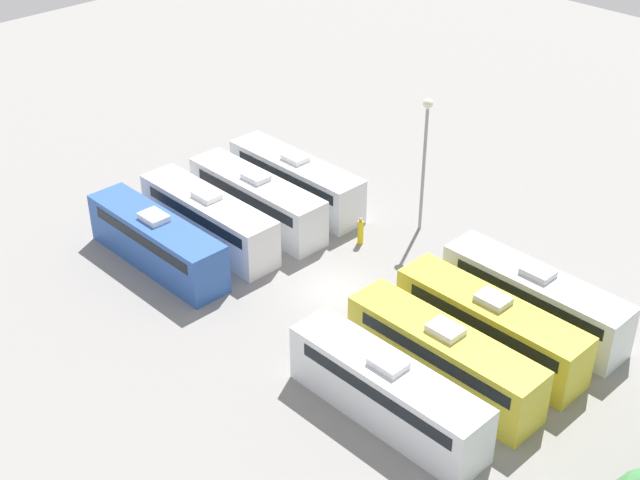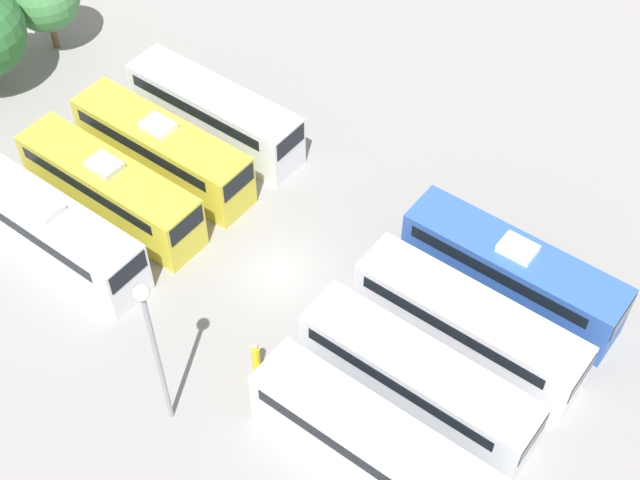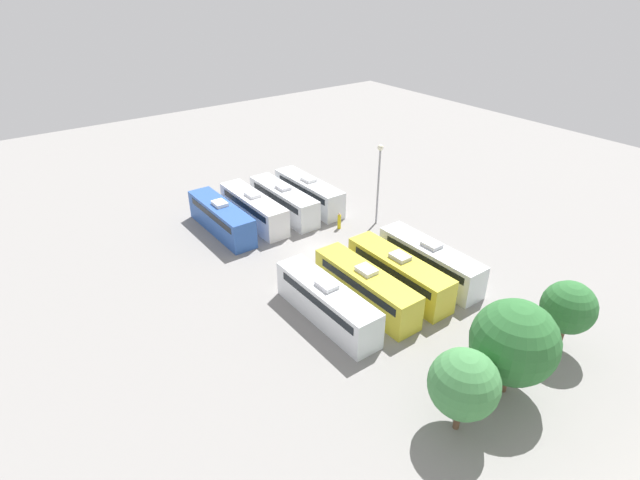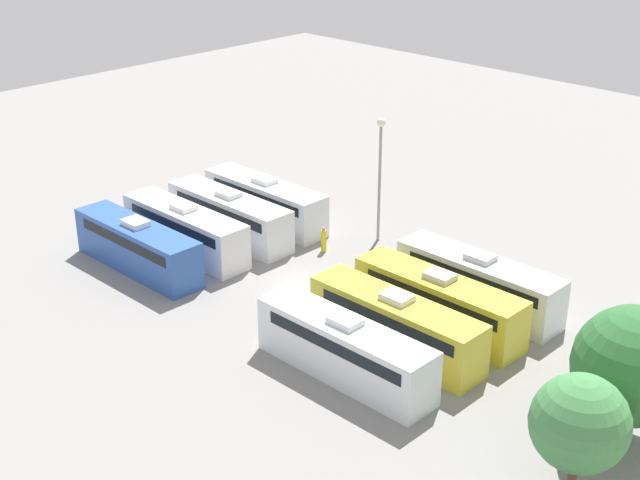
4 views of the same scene
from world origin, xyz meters
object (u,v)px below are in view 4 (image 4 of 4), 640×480
at_px(bus_3, 138,245).
at_px(bus_4, 479,281).
at_px(bus_7, 345,348).
at_px(tree_2, 580,424).
at_px(worker_person, 324,240).
at_px(bus_5, 439,301).
at_px(bus_1, 230,215).
at_px(bus_0, 265,200).
at_px(tree_1, 633,366).
at_px(bus_6, 396,323).
at_px(bus_2, 185,229).
at_px(light_pole, 380,160).

distance_m(bus_3, bus_4, 21.30).
xyz_separation_m(bus_7, tree_2, (0.06, 12.84, 1.87)).
height_order(bus_3, tree_2, tree_2).
bearing_deg(tree_2, worker_person, -112.96).
relative_size(bus_5, tree_2, 1.85).
distance_m(bus_1, bus_3, 7.35).
distance_m(bus_0, tree_2, 32.63).
height_order(bus_0, tree_1, tree_1).
distance_m(bus_6, tree_1, 12.71).
relative_size(bus_0, worker_person, 5.84).
bearing_deg(bus_0, bus_5, 78.69).
xyz_separation_m(bus_2, tree_1, (-0.91, 30.51, 2.36)).
bearing_deg(bus_2, bus_1, 176.14).
bearing_deg(tree_2, bus_1, -103.80).
bearing_deg(tree_2, bus_3, -90.25).
bearing_deg(worker_person, bus_5, 76.12).
bearing_deg(tree_1, tree_2, 2.04).
xyz_separation_m(bus_5, tree_1, (2.59, 12.37, 2.36)).
relative_size(bus_1, bus_7, 1.00).
relative_size(bus_6, tree_2, 1.85).
bearing_deg(bus_2, light_pole, 142.72).
height_order(bus_5, tree_2, tree_2).
distance_m(bus_0, bus_6, 19.42).
bearing_deg(light_pole, bus_7, 35.30).
distance_m(bus_3, bus_7, 17.89).
xyz_separation_m(tree_1, tree_2, (4.78, 0.17, -0.49)).
bearing_deg(bus_6, bus_4, 177.92).
height_order(bus_2, bus_5, same).
relative_size(bus_2, bus_7, 1.00).
distance_m(bus_7, tree_2, 12.97).
bearing_deg(bus_2, bus_5, 100.92).
bearing_deg(bus_2, bus_0, 179.89).
distance_m(bus_0, bus_7, 20.91).
relative_size(bus_0, bus_5, 1.00).
distance_m(bus_1, bus_4, 18.40).
bearing_deg(bus_3, bus_6, 101.45).
relative_size(bus_5, tree_1, 1.54).
relative_size(bus_1, bus_2, 1.00).
xyz_separation_m(bus_2, bus_5, (-3.50, 18.14, 0.00)).
height_order(bus_3, bus_4, same).
distance_m(bus_1, tree_2, 31.40).
distance_m(bus_7, tree_1, 13.72).
bearing_deg(bus_3, bus_1, 177.76).
height_order(bus_7, tree_2, tree_2).
height_order(bus_5, bus_7, same).
bearing_deg(tree_1, bus_0, -101.51).
xyz_separation_m(bus_7, tree_1, (-4.72, 12.66, 2.36)).
bearing_deg(bus_4, tree_2, 48.51).
relative_size(bus_6, tree_1, 1.54).
distance_m(tree_1, tree_2, 4.81).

